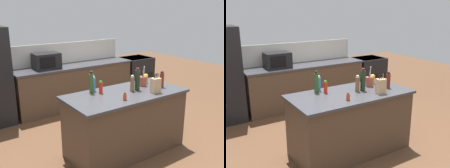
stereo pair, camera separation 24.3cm
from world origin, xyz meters
The scene contains 16 objects.
ground_plane centered at (0.00, 0.00, 0.00)m, with size 14.00×14.00×0.00m, color brown.
back_counter_run centered at (0.30, 2.20, 0.47)m, with size 2.69×0.66×0.94m.
wall_backsplash centered at (0.30, 2.52, 1.17)m, with size 2.65×0.03×0.46m, color beige.
kitchen_island centered at (0.00, 0.00, 0.47)m, with size 1.81×0.87×0.94m.
range_oven centered at (2.07, 2.20, 0.47)m, with size 0.76×0.65×0.92m.
microwave centered at (-0.33, 2.20, 1.10)m, with size 0.52×0.39×0.32m.
knife_block centered at (0.36, -0.25, 1.05)m, with size 0.14×0.11×0.29m.
utensil_crock centered at (0.45, 0.13, 1.02)m, with size 0.12×0.12×0.32m.
honey_jar centered at (0.59, 0.22, 1.01)m, with size 0.08×0.08×0.15m.
dish_soap_bottle centered at (-0.35, 0.34, 1.05)m, with size 0.06×0.06×0.23m.
wine_bottle centered at (0.22, 0.00, 1.10)m, with size 0.08×0.08×0.34m.
vinegar_bottle centered at (0.63, -0.10, 1.06)m, with size 0.07×0.07×0.26m.
pepper_grinder centered at (0.12, 0.00, 1.06)m, with size 0.06×0.06×0.24m.
spice_jar_paprika centered at (-0.21, -0.25, 0.99)m, with size 0.05×0.05×0.10m.
olive_oil_bottle centered at (-0.42, 0.27, 1.09)m, with size 0.06×0.06×0.33m.
hot_sauce_bottle centered at (-0.31, 0.19, 1.03)m, with size 0.05×0.05×0.19m.
Camera 1 is at (-2.28, -2.87, 2.13)m, focal length 42.00 mm.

